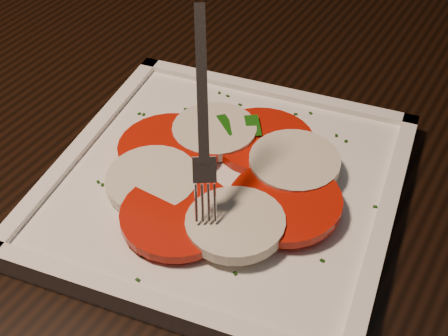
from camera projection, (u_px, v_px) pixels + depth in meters
table at (291, 217)px, 0.68m from camera, size 1.28×0.93×0.75m
plate at (224, 186)px, 0.56m from camera, size 0.32×0.32×0.01m
caprese_salad at (224, 173)px, 0.55m from camera, size 0.25×0.26×0.02m
fork at (202, 105)px, 0.49m from camera, size 0.08×0.10×0.14m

